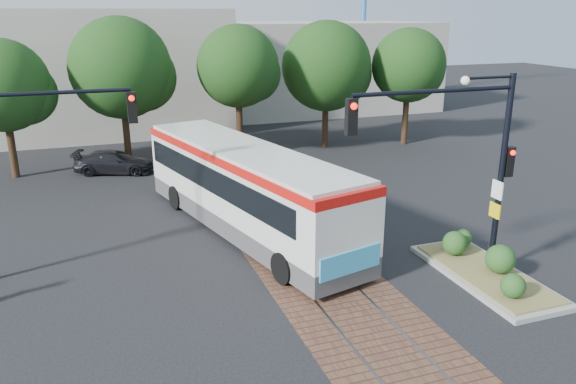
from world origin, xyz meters
The scene contains 9 objects.
ground centered at (0.00, 0.00, 0.00)m, with size 120.00×120.00×0.00m, color black.
trackbed centered at (0.00, 4.00, 0.01)m, with size 3.60×40.00×0.02m.
tree_row centered at (1.21, 16.42, 4.85)m, with size 26.40×5.60×7.67m.
warehouses centered at (-0.53, 28.75, 3.81)m, with size 40.00×13.00×8.00m.
city_bus centered at (-1.15, 5.24, 1.79)m, with size 5.41×12.22×3.21m.
traffic_island centered at (4.82, -0.90, 0.33)m, with size 2.20×5.20×1.13m.
signal_pole_main centered at (3.86, -0.81, 4.16)m, with size 5.49×0.46×6.00m.
signal_pole_left centered at (-8.37, 4.00, 3.86)m, with size 4.99×0.34×6.00m.
parked_car centered at (-5.32, 15.12, 0.57)m, with size 1.60×3.95×1.14m, color black.
Camera 1 is at (-6.24, -13.75, 7.87)m, focal length 35.00 mm.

